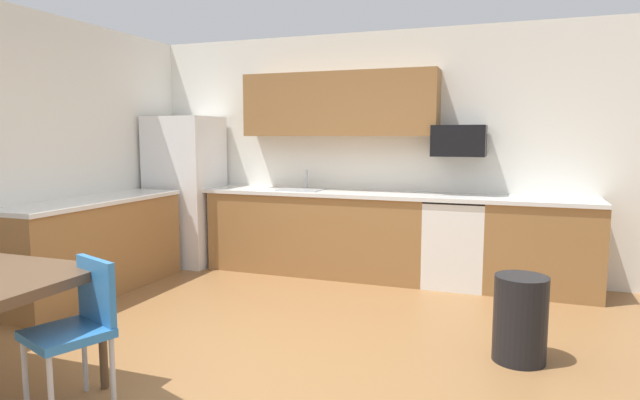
{
  "coord_description": "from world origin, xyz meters",
  "views": [
    {
      "loc": [
        1.57,
        -3.33,
        1.55
      ],
      "look_at": [
        0.0,
        1.0,
        1.0
      ],
      "focal_mm": 30.17,
      "sensor_mm": 36.0,
      "label": 1
    }
  ],
  "objects_px": {
    "refrigerator": "(186,191)",
    "oven_range": "(455,242)",
    "chair_near_table": "(79,321)",
    "trash_bin": "(520,319)",
    "microwave": "(459,141)"
  },
  "relations": [
    {
      "from": "refrigerator",
      "to": "oven_range",
      "type": "height_order",
      "value": "refrigerator"
    },
    {
      "from": "chair_near_table",
      "to": "refrigerator",
      "type": "bearing_deg",
      "value": 114.17
    },
    {
      "from": "refrigerator",
      "to": "trash_bin",
      "type": "xyz_separation_m",
      "value": [
        3.83,
        -1.72,
        -0.59
      ]
    },
    {
      "from": "trash_bin",
      "to": "refrigerator",
      "type": "bearing_deg",
      "value": 155.76
    },
    {
      "from": "refrigerator",
      "to": "chair_near_table",
      "type": "bearing_deg",
      "value": -65.83
    },
    {
      "from": "refrigerator",
      "to": "oven_range",
      "type": "bearing_deg",
      "value": 1.43
    },
    {
      "from": "microwave",
      "to": "chair_near_table",
      "type": "distance_m",
      "value": 3.98
    },
    {
      "from": "oven_range",
      "to": "chair_near_table",
      "type": "xyz_separation_m",
      "value": [
        -1.74,
        -3.33,
        0.05
      ]
    },
    {
      "from": "trash_bin",
      "to": "oven_range",
      "type": "bearing_deg",
      "value": 109.24
    },
    {
      "from": "refrigerator",
      "to": "microwave",
      "type": "distance_m",
      "value": 3.26
    },
    {
      "from": "chair_near_table",
      "to": "microwave",
      "type": "bearing_deg",
      "value": 63.13
    },
    {
      "from": "oven_range",
      "to": "chair_near_table",
      "type": "distance_m",
      "value": 3.76
    },
    {
      "from": "oven_range",
      "to": "chair_near_table",
      "type": "relative_size",
      "value": 1.07
    },
    {
      "from": "trash_bin",
      "to": "microwave",
      "type": "bearing_deg",
      "value": 108.3
    },
    {
      "from": "chair_near_table",
      "to": "trash_bin",
      "type": "bearing_deg",
      "value": 32.83
    }
  ]
}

